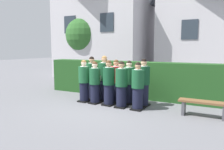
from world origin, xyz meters
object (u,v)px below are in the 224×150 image
object	(u,v)px
student_rear_row_1	(104,79)
student_rear_row_3	(129,83)
student_rear_row_0	(92,79)
wooden_bench	(203,105)
student_front_row_0	(84,82)
student_front_row_3	(121,86)
student_front_row_2	(109,84)
student_front_row_1	(95,84)
student_front_row_4	(138,87)
student_rear_row_4	(143,84)
student_in_red_blazer	(116,82)

from	to	relation	value
student_rear_row_1	student_rear_row_3	bearing A→B (deg)	-2.15
student_rear_row_0	wooden_bench	size ratio (longest dim) A/B	1.20
student_front_row_0	student_front_row_3	size ratio (longest dim) A/B	1.00
student_front_row_0	student_front_row_2	size ratio (longest dim) A/B	0.99
student_front_row_1	student_front_row_4	size ratio (longest dim) A/B	0.98
student_front_row_0	student_front_row_2	bearing A→B (deg)	-1.94
student_rear_row_3	student_front_row_4	bearing A→B (deg)	-46.78
wooden_bench	student_front_row_1	bearing A→B (deg)	-179.13
student_front_row_1	student_rear_row_0	size ratio (longest dim) A/B	0.91
student_front_row_0	student_rear_row_4	world-z (taller)	student_rear_row_4
student_front_row_1	student_front_row_4	bearing A→B (deg)	-2.81
student_front_row_3	student_front_row_4	xyz separation A→B (m)	(0.59, -0.02, -0.01)
student_front_row_1	student_rear_row_4	bearing A→B (deg)	14.94
student_in_red_blazer	student_rear_row_3	bearing A→B (deg)	-3.79
student_rear_row_1	student_in_red_blazer	xyz separation A→B (m)	(0.51, -0.00, -0.07)
student_front_row_1	student_rear_row_3	world-z (taller)	student_rear_row_3
student_rear_row_4	student_rear_row_0	bearing A→B (deg)	176.31
student_front_row_1	student_rear_row_1	distance (m)	0.56
student_front_row_0	student_rear_row_1	distance (m)	0.78
student_in_red_blazer	wooden_bench	distance (m)	3.15
student_front_row_2	student_rear_row_3	world-z (taller)	student_front_row_2
student_front_row_1	student_rear_row_4	xyz separation A→B (m)	(1.70, 0.45, 0.06)
student_front_row_1	student_rear_row_1	size ratio (longest dim) A/B	0.89
student_front_row_1	student_front_row_2	bearing A→B (deg)	-0.22
student_front_row_4	student_rear_row_4	distance (m)	0.54
student_front_row_2	student_rear_row_1	distance (m)	0.74
student_front_row_0	student_in_red_blazer	bearing A→B (deg)	25.11
student_front_row_3	student_front_row_2	bearing A→B (deg)	172.79
student_rear_row_1	student_rear_row_4	size ratio (longest dim) A/B	1.04
student_front_row_2	student_rear_row_4	size ratio (longest dim) A/B	0.97
student_front_row_1	student_rear_row_3	distance (m)	1.24
student_front_row_2	student_rear_row_4	world-z (taller)	student_rear_row_4
student_rear_row_1	student_front_row_3	bearing A→B (deg)	-31.49
student_front_row_3	student_rear_row_1	bearing A→B (deg)	148.51
student_rear_row_1	student_rear_row_3	world-z (taller)	student_rear_row_1
student_front_row_1	student_rear_row_1	world-z (taller)	student_rear_row_1
student_front_row_4	student_front_row_2	bearing A→B (deg)	175.84
student_rear_row_3	student_front_row_2	bearing A→B (deg)	-137.15
student_rear_row_1	student_in_red_blazer	size ratio (longest dim) A/B	1.09
student_rear_row_0	student_rear_row_4	distance (m)	2.21
student_front_row_3	student_in_red_blazer	bearing A→B (deg)	129.27
student_front_row_4	student_rear_row_3	world-z (taller)	student_rear_row_3
student_front_row_4	student_in_red_blazer	xyz separation A→B (m)	(-1.09, 0.63, 0.01)
student_front_row_1	student_front_row_0	bearing A→B (deg)	176.06
student_front_row_2	student_front_row_0	bearing A→B (deg)	178.06
student_rear_row_3	student_front_row_0	bearing A→B (deg)	-163.70
student_front_row_3	student_rear_row_3	bearing A→B (deg)	86.59
student_rear_row_0	student_rear_row_4	world-z (taller)	student_rear_row_0
student_front_row_4	student_rear_row_0	bearing A→B (deg)	162.83
student_rear_row_1	student_front_row_4	bearing A→B (deg)	-21.58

